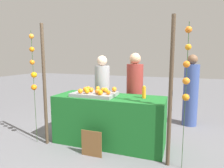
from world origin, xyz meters
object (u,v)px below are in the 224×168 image
Objects in this scene: orange_0 at (108,93)px; juice_bottle at (144,92)px; vendor_right at (135,97)px; vendor_left at (102,95)px; stall_counter at (109,120)px; chalkboard_sign at (92,144)px; orange_1 at (100,92)px.

juice_bottle reaches higher than orange_0.
orange_0 is 0.04× the size of vendor_right.
juice_bottle is at bearing -30.56° from vendor_left.
vendor_right is (0.31, 0.63, 0.33)m from stall_counter.
chalkboard_sign is at bearing -109.20° from vendor_right.
juice_bottle is at bearing 40.55° from chalkboard_sign.
vendor_left reaches higher than orange_0.
stall_counter is 22.08× the size of orange_1.
stall_counter is at bearing -58.36° from vendor_left.
orange_1 reaches higher than orange_0.
stall_counter is at bearing -116.63° from vendor_right.
juice_bottle is at bearing 19.41° from orange_0.
chalkboard_sign is 0.26× the size of vendor_right.
vendor_right is (0.28, 0.77, -0.20)m from orange_0.
juice_bottle is 0.13× the size of vendor_right.
chalkboard_sign is at bearing -108.18° from orange_0.
chalkboard_sign is (-0.70, -0.60, -0.76)m from juice_bottle.
orange_0 reaches higher than stall_counter.
vendor_right reaches higher than orange_1.
chalkboard_sign is (-0.09, -0.54, -0.23)m from stall_counter.
orange_0 is at bearing 36.34° from orange_1.
orange_0 is at bearing -109.72° from vendor_right.
vendor_left is at bearing 149.44° from juice_bottle.
orange_1 reaches higher than chalkboard_sign.
stall_counter is 0.82m from vendor_left.
orange_1 is at bearing -157.42° from juice_bottle.
chalkboard_sign is 1.34m from vendor_left.
chalkboard_sign is at bearing -75.45° from vendor_left.
vendor_left is (-0.40, 0.65, 0.30)m from stall_counter.
orange_0 is 0.82× the size of orange_1.
stall_counter is 9.17× the size of juice_bottle.
vendor_right is at bearing 117.16° from juice_bottle.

